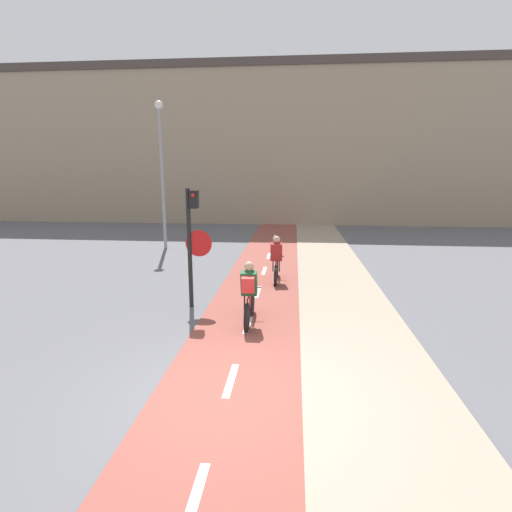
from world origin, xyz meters
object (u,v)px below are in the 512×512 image
street_lamp_far (161,160)px  cyclist_near (249,295)px  traffic_light_pole (192,235)px  cyclist_far (276,261)px

street_lamp_far → cyclist_near: (4.80, -8.76, -3.21)m
traffic_light_pole → cyclist_far: size_ratio=1.86×
traffic_light_pole → cyclist_near: 2.21m
cyclist_far → street_lamp_far: bearing=135.8°
traffic_light_pole → cyclist_near: bearing=-34.7°
street_lamp_far → cyclist_far: (5.26, -5.11, -3.25)m
traffic_light_pole → cyclist_far: traffic_light_pole is taller
street_lamp_far → cyclist_far: 8.02m
street_lamp_far → cyclist_near: 10.50m
cyclist_near → cyclist_far: size_ratio=1.01×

